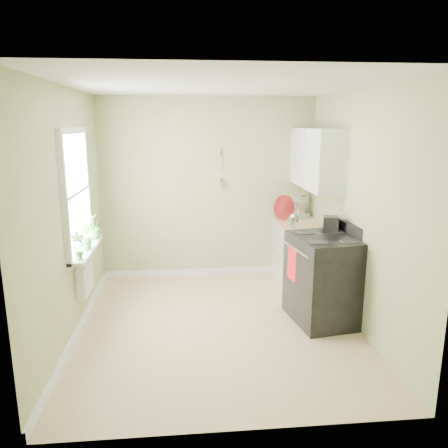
{
  "coord_description": "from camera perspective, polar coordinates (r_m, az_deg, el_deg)",
  "views": [
    {
      "loc": [
        -0.39,
        -4.69,
        2.32
      ],
      "look_at": [
        0.12,
        0.55,
        1.09
      ],
      "focal_mm": 35.0,
      "sensor_mm": 36.0,
      "label": 1
    }
  ],
  "objects": [
    {
      "name": "ceiling",
      "position": [
        4.73,
        -0.86,
        17.83
      ],
      "size": [
        3.2,
        3.6,
        0.02
      ],
      "primitive_type": "cube",
      "color": "white",
      "rests_on": "wall_back"
    },
    {
      "name": "floor",
      "position": [
        5.25,
        -0.75,
        -13.23
      ],
      "size": [
        3.2,
        3.6,
        0.02
      ],
      "primitive_type": "cube",
      "color": "tan",
      "rests_on": "ground"
    },
    {
      "name": "window_sill",
      "position": [
        5.32,
        -17.53,
        -3.24
      ],
      "size": [
        0.18,
        1.14,
        0.04
      ],
      "primitive_type": "cube",
      "color": "white",
      "rests_on": "wall_left"
    },
    {
      "name": "wall_back",
      "position": [
        6.59,
        -2.11,
        4.61
      ],
      "size": [
        3.2,
        0.02,
        2.7
      ],
      "primitive_type": "cube",
      "color": "#A8B279",
      "rests_on": "floor"
    },
    {
      "name": "wall_right",
      "position": [
        5.19,
        17.21,
        1.74
      ],
      "size": [
        0.02,
        3.6,
        2.7
      ],
      "primitive_type": "cube",
      "color": "#A8B279",
      "rests_on": "floor"
    },
    {
      "name": "base_cabinets",
      "position": [
        6.23,
        10.49,
        -4.75
      ],
      "size": [
        0.6,
        1.6,
        0.87
      ],
      "primitive_type": "cube",
      "color": "white",
      "rests_on": "floor"
    },
    {
      "name": "wall_utensils",
      "position": [
        6.54,
        -0.35,
        6.46
      ],
      "size": [
        0.02,
        0.14,
        0.58
      ],
      "color": "beige",
      "rests_on": "wall_back"
    },
    {
      "name": "countertop",
      "position": [
        6.1,
        10.58,
        -0.68
      ],
      "size": [
        0.64,
        1.6,
        0.04
      ],
      "primitive_type": "cube",
      "color": "beige",
      "rests_on": "base_cabinets"
    },
    {
      "name": "kettle",
      "position": [
        6.05,
        8.96,
        0.41
      ],
      "size": [
        0.19,
        0.11,
        0.2
      ],
      "color": "silver",
      "rests_on": "countertop"
    },
    {
      "name": "wall_left",
      "position": [
        4.95,
        -19.73,
        1.01
      ],
      "size": [
        0.02,
        3.6,
        2.7
      ],
      "primitive_type": "cube",
      "color": "#A8B279",
      "rests_on": "floor"
    },
    {
      "name": "plant_b",
      "position": [
        5.21,
        -17.71,
        -1.58
      ],
      "size": [
        0.22,
        0.22,
        0.31
      ],
      "primitive_type": "imported",
      "rotation": [
        0.0,
        0.0,
        2.28
      ],
      "color": "#3A7E31",
      "rests_on": "window_sill"
    },
    {
      "name": "upper_cabinets",
      "position": [
        6.09,
        11.93,
        8.39
      ],
      "size": [
        0.35,
        1.4,
        0.8
      ],
      "primitive_type": "cube",
      "color": "white",
      "rests_on": "wall_right"
    },
    {
      "name": "coffee_maker",
      "position": [
        5.45,
        13.69,
        -0.69
      ],
      "size": [
        0.22,
        0.24,
        0.31
      ],
      "color": "black",
      "rests_on": "countertop"
    },
    {
      "name": "jar",
      "position": [
        6.17,
        9.25,
        0.13
      ],
      "size": [
        0.08,
        0.08,
        0.09
      ],
      "color": "#BEA897",
      "rests_on": "countertop"
    },
    {
      "name": "radiator",
      "position": [
        5.38,
        -17.71,
        -6.77
      ],
      "size": [
        0.12,
        0.5,
        0.35
      ],
      "primitive_type": "cube",
      "color": "white",
      "rests_on": "wall_left"
    },
    {
      "name": "red_tray",
      "position": [
        6.5,
        7.84,
        2.13
      ],
      "size": [
        0.37,
        0.21,
        0.37
      ],
      "primitive_type": "cylinder",
      "rotation": [
        1.45,
        0.0,
        0.43
      ],
      "color": "maroon",
      "rests_on": "countertop"
    },
    {
      "name": "plant_c",
      "position": [
        5.67,
        -16.7,
        -0.3
      ],
      "size": [
        0.19,
        0.19,
        0.32
      ],
      "primitive_type": "imported",
      "rotation": [
        0.0,
        0.0,
        4.77
      ],
      "color": "#3A7E31",
      "rests_on": "window_sill"
    },
    {
      "name": "stove",
      "position": [
        5.34,
        13.09,
        -6.9
      ],
      "size": [
        0.86,
        0.95,
        1.17
      ],
      "color": "black",
      "rests_on": "floor"
    },
    {
      "name": "window",
      "position": [
        5.19,
        -18.83,
        3.87
      ],
      "size": [
        0.06,
        1.14,
        1.44
      ],
      "color": "white",
      "rests_on": "wall_left"
    },
    {
      "name": "plant_a",
      "position": [
        4.86,
        -18.58,
        -2.69
      ],
      "size": [
        0.19,
        0.17,
        0.31
      ],
      "primitive_type": "imported",
      "rotation": [
        0.0,
        0.0,
        0.4
      ],
      "color": "#3A7E31",
      "rests_on": "window_sill"
    },
    {
      "name": "stand_mixer",
      "position": [
        6.79,
        9.79,
        2.25
      ],
      "size": [
        0.28,
        0.34,
        0.37
      ],
      "color": "#B2B2B7",
      "rests_on": "countertop"
    }
  ]
}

